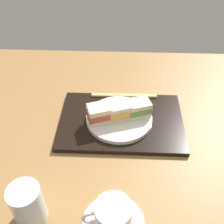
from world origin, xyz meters
TOP-DOWN VIEW (x-y plane):
  - ground_plane at (0.00, 0.00)cm, footprint 140.00×100.00cm
  - serving_tray at (-3.82, -4.92)cm, footprint 38.85×26.12cm
  - sandwich_plate at (-3.18, -4.57)cm, footprint 20.69×20.69cm
  - sandwich_near at (-9.10, -6.27)cm, footprint 8.50×7.42cm
  - sandwich_middle at (-3.18, -4.57)cm, footprint 8.53×7.47cm
  - sandwich_far at (2.75, -2.86)cm, footprint 8.79×7.57cm
  - chopsticks_pair at (-4.65, -16.72)cm, footprint 22.67×1.71cm
  - coffee_cup at (-2.47, 28.26)cm, footprint 14.47×14.47cm
  - drinking_glass at (16.34, 27.40)cm, footprint 7.23×7.23cm

SIDE VIEW (x-z plane):
  - ground_plane at x=0.00cm, z-range -3.00..0.00cm
  - serving_tray at x=-3.82cm, z-range 0.00..1.51cm
  - chopsticks_pair at x=-4.65cm, z-range 1.51..2.21cm
  - sandwich_plate at x=-3.18cm, z-range 1.51..2.86cm
  - coffee_cup at x=-2.47cm, z-range -0.43..7.03cm
  - sandwich_near at x=-9.10cm, z-range 2.86..7.79cm
  - sandwich_middle at x=-3.18cm, z-range 2.86..8.08cm
  - drinking_glass at x=16.34cm, z-range 0.00..11.03cm
  - sandwich_far at x=2.75cm, z-range 2.86..8.40cm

